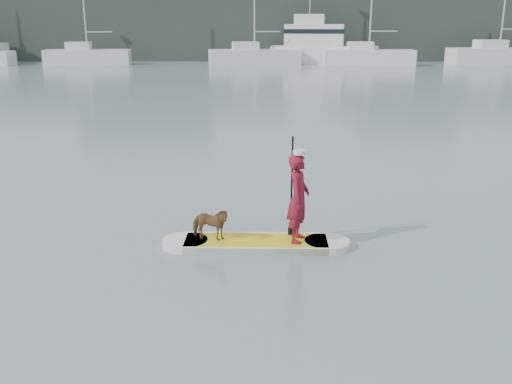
{
  "coord_description": "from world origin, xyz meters",
  "views": [
    {
      "loc": [
        2.48,
        -8.04,
        3.8
      ],
      "look_at": [
        2.38,
        1.29,
        1.0
      ],
      "focal_mm": 40.0,
      "sensor_mm": 36.0,
      "label": 1
    }
  ],
  "objects_px": {
    "paddler": "(298,198)",
    "sailboat_e": "(368,56)",
    "sailboat_c": "(87,56)",
    "paddleboard": "(256,243)",
    "sailboat_d": "(254,55)",
    "motor_yacht_a": "(320,46)",
    "dog": "(210,224)",
    "sailboat_f": "(498,54)"
  },
  "relations": [
    {
      "from": "paddler",
      "to": "sailboat_e",
      "type": "relative_size",
      "value": 0.13
    },
    {
      "from": "sailboat_c",
      "to": "sailboat_e",
      "type": "height_order",
      "value": "sailboat_e"
    },
    {
      "from": "paddleboard",
      "to": "paddler",
      "type": "distance_m",
      "value": 1.11
    },
    {
      "from": "sailboat_d",
      "to": "motor_yacht_a",
      "type": "bearing_deg",
      "value": 5.54
    },
    {
      "from": "paddleboard",
      "to": "motor_yacht_a",
      "type": "relative_size",
      "value": 0.32
    },
    {
      "from": "sailboat_d",
      "to": "sailboat_e",
      "type": "xyz_separation_m",
      "value": [
        10.27,
        -0.85,
        -0.04
      ]
    },
    {
      "from": "dog",
      "to": "sailboat_e",
      "type": "distance_m",
      "value": 44.44
    },
    {
      "from": "sailboat_c",
      "to": "sailboat_d",
      "type": "relative_size",
      "value": 0.89
    },
    {
      "from": "motor_yacht_a",
      "to": "sailboat_c",
      "type": "bearing_deg",
      "value": -166.02
    },
    {
      "from": "sailboat_d",
      "to": "paddler",
      "type": "bearing_deg",
      "value": -97.21
    },
    {
      "from": "paddler",
      "to": "sailboat_c",
      "type": "height_order",
      "value": "sailboat_c"
    },
    {
      "from": "sailboat_d",
      "to": "motor_yacht_a",
      "type": "relative_size",
      "value": 1.19
    },
    {
      "from": "dog",
      "to": "sailboat_f",
      "type": "xyz_separation_m",
      "value": [
        22.8,
        45.23,
        0.52
      ]
    },
    {
      "from": "dog",
      "to": "motor_yacht_a",
      "type": "height_order",
      "value": "motor_yacht_a"
    },
    {
      "from": "motor_yacht_a",
      "to": "paddler",
      "type": "bearing_deg",
      "value": -86.63
    },
    {
      "from": "paddler",
      "to": "sailboat_f",
      "type": "relative_size",
      "value": 0.11
    },
    {
      "from": "paddleboard",
      "to": "sailboat_f",
      "type": "bearing_deg",
      "value": 64.65
    },
    {
      "from": "sailboat_e",
      "to": "sailboat_c",
      "type": "bearing_deg",
      "value": -178.33
    },
    {
      "from": "sailboat_d",
      "to": "sailboat_c",
      "type": "bearing_deg",
      "value": 171.46
    },
    {
      "from": "paddler",
      "to": "motor_yacht_a",
      "type": "bearing_deg",
      "value": 6.91
    },
    {
      "from": "sailboat_e",
      "to": "dog",
      "type": "bearing_deg",
      "value": -100.24
    },
    {
      "from": "paddleboard",
      "to": "sailboat_f",
      "type": "height_order",
      "value": "sailboat_f"
    },
    {
      "from": "paddleboard",
      "to": "motor_yacht_a",
      "type": "xyz_separation_m",
      "value": [
        5.48,
        45.68,
        1.6
      ]
    },
    {
      "from": "paddleboard",
      "to": "sailboat_f",
      "type": "distance_m",
      "value": 50.3
    },
    {
      "from": "paddler",
      "to": "sailboat_c",
      "type": "relative_size",
      "value": 0.14
    },
    {
      "from": "sailboat_f",
      "to": "motor_yacht_a",
      "type": "relative_size",
      "value": 1.35
    },
    {
      "from": "paddleboard",
      "to": "sailboat_e",
      "type": "distance_m",
      "value": 44.27
    },
    {
      "from": "sailboat_c",
      "to": "sailboat_d",
      "type": "xyz_separation_m",
      "value": [
        15.24,
        0.14,
        0.06
      ]
    },
    {
      "from": "motor_yacht_a",
      "to": "sailboat_d",
      "type": "bearing_deg",
      "value": -156.09
    },
    {
      "from": "paddler",
      "to": "dog",
      "type": "height_order",
      "value": "paddler"
    },
    {
      "from": "sailboat_f",
      "to": "sailboat_c",
      "type": "bearing_deg",
      "value": 176.46
    },
    {
      "from": "sailboat_e",
      "to": "paddler",
      "type": "bearing_deg",
      "value": -98.3
    },
    {
      "from": "sailboat_f",
      "to": "motor_yacht_a",
      "type": "distance_m",
      "value": 16.53
    },
    {
      "from": "paddleboard",
      "to": "sailboat_d",
      "type": "height_order",
      "value": "sailboat_d"
    },
    {
      "from": "sailboat_c",
      "to": "sailboat_d",
      "type": "height_order",
      "value": "sailboat_d"
    },
    {
      "from": "paddler",
      "to": "sailboat_c",
      "type": "bearing_deg",
      "value": 33.61
    },
    {
      "from": "sailboat_f",
      "to": "paddler",
      "type": "bearing_deg",
      "value": -120.68
    },
    {
      "from": "paddleboard",
      "to": "dog",
      "type": "bearing_deg",
      "value": -180.0
    },
    {
      "from": "dog",
      "to": "sailboat_f",
      "type": "bearing_deg",
      "value": -12.76
    },
    {
      "from": "paddleboard",
      "to": "sailboat_f",
      "type": "xyz_separation_m",
      "value": [
        21.99,
        45.23,
        0.87
      ]
    },
    {
      "from": "paddler",
      "to": "motor_yacht_a",
      "type": "distance_m",
      "value": 45.94
    },
    {
      "from": "paddleboard",
      "to": "sailboat_c",
      "type": "bearing_deg",
      "value": 110.52
    }
  ]
}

